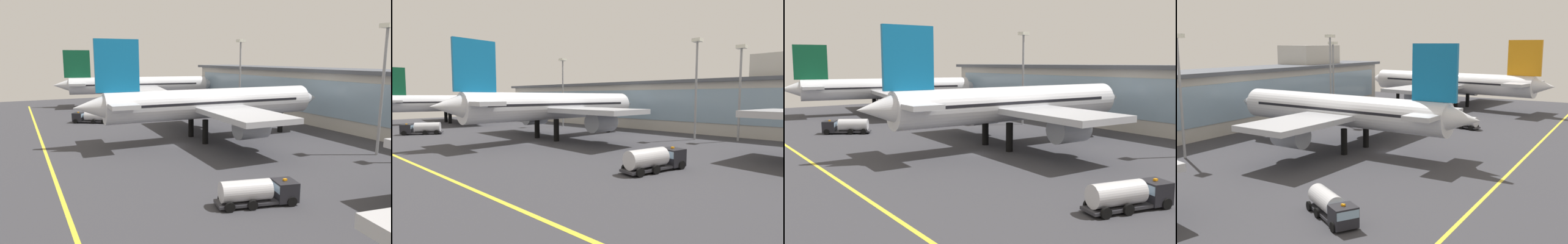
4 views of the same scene
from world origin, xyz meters
TOP-DOWN VIEW (x-y plane):
  - ground_plane at (0.00, 0.00)m, footprint 180.00×180.00m
  - taxiway_centreline_stripe at (0.00, -22.00)m, footprint 144.00×0.50m
  - terminal_building at (1.67, 42.63)m, footprint 122.33×14.00m
  - airliner_near_right at (-1.85, 8.59)m, footprint 41.28×52.01m
  - airliner_far_right at (61.30, 10.94)m, footprint 53.60×61.16m
  - fuel_tanker_truck at (-31.03, -9.66)m, footprint 6.86×8.95m
  - baggage_tug_near at (29.38, -2.87)m, footprint 4.73×9.36m
  - apron_light_mast_west at (28.48, 31.36)m, footprint 1.80×1.80m
  - apron_light_mast_centre at (-20.89, 27.57)m, footprint 1.80×1.80m
  - apron_light_mast_east at (21.12, 27.05)m, footprint 1.80×1.80m

SIDE VIEW (x-z plane):
  - ground_plane at x=0.00m, z-range 0.00..0.00m
  - taxiway_centreline_stripe at x=0.00m, z-range 0.00..0.01m
  - fuel_tanker_truck at x=-31.03m, z-range 0.06..2.96m
  - baggage_tug_near at x=29.38m, z-range 0.06..2.96m
  - airliner_near_right at x=-1.85m, z-range -2.56..16.50m
  - terminal_building at x=1.67m, z-range -2.11..16.47m
  - airliner_far_right at x=61.30m, z-range -2.71..17.34m
  - apron_light_mast_west at x=28.48m, z-range 3.40..22.94m
  - apron_light_mast_centre at x=-20.89m, z-range 3.47..24.09m
  - apron_light_mast_east at x=21.12m, z-range 3.50..24.71m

